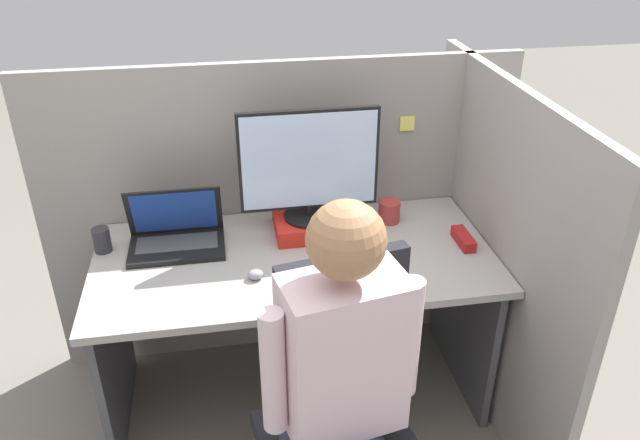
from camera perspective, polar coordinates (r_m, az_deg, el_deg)
name	(u,v)px	position (r m, az deg, el deg)	size (l,w,h in m)	color
cubicle_panel_back	(283,215)	(2.74, -3.44, 0.45)	(2.02, 0.05, 1.36)	gray
cubicle_panel_right	(495,255)	(2.54, 15.72, -3.13)	(0.04, 1.39, 1.36)	gray
desk	(295,292)	(2.48, -2.28, -6.61)	(1.52, 0.74, 0.72)	#9E9993
paper_box	(310,224)	(2.52, -0.95, -0.36)	(0.28, 0.24, 0.07)	red
monitor	(309,165)	(2.41, -1.01, 5.06)	(0.54, 0.21, 0.45)	black
laptop	(176,236)	(2.48, -12.99, -1.43)	(0.36, 0.23, 0.24)	black
mouse	(256,274)	(2.25, -5.92, -4.97)	(0.06, 0.05, 0.04)	gray
stapler	(463,239)	(2.51, 12.98, -1.69)	(0.05, 0.15, 0.04)	#A31919
carrot_toy	(404,278)	(2.23, 7.69, -5.31)	(0.04, 0.14, 0.04)	orange
office_chair	(341,409)	(2.08, 1.95, -16.91)	(0.55, 0.59, 0.97)	black
person	(343,383)	(1.79, 2.14, -14.63)	(0.47, 0.44, 1.29)	#282D4C
coffee_mug	(389,211)	(2.61, 6.34, 0.79)	(0.09, 0.09, 0.09)	#A3332D
pen_cup	(102,240)	(2.53, -19.32, -1.74)	(0.07, 0.07, 0.10)	#28282D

